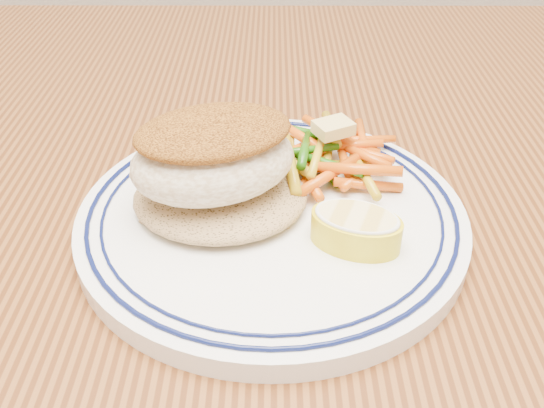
{
  "coord_description": "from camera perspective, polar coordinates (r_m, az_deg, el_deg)",
  "views": [
    {
      "loc": [
        -0.05,
        -0.36,
        1.01
      ],
      "look_at": [
        -0.05,
        -0.03,
        0.77
      ],
      "focal_mm": 40.0,
      "sensor_mm": 36.0,
      "label": 1
    }
  ],
  "objects": [
    {
      "name": "lemon_wedge",
      "position": [
        0.38,
        7.91,
        -2.22
      ],
      "size": [
        0.07,
        0.07,
        0.02
      ],
      "color": "yellow",
      "rests_on": "plate"
    },
    {
      "name": "fish_fillet",
      "position": [
        0.39,
        -5.55,
        4.72
      ],
      "size": [
        0.13,
        0.11,
        0.05
      ],
      "color": "beige",
      "rests_on": "rice_pilaf"
    },
    {
      "name": "dining_table",
      "position": [
        0.51,
        5.41,
        -8.67
      ],
      "size": [
        1.5,
        0.9,
        0.75
      ],
      "color": "#4E270F",
      "rests_on": "ground"
    },
    {
      "name": "vegetable_pile",
      "position": [
        0.44,
        5.16,
        4.51
      ],
      "size": [
        0.11,
        0.1,
        0.03
      ],
      "color": "#1D550A",
      "rests_on": "plate"
    },
    {
      "name": "plate",
      "position": [
        0.41,
        0.0,
        -1.19
      ],
      "size": [
        0.26,
        0.26,
        0.02
      ],
      "color": "white",
      "rests_on": "dining_table"
    },
    {
      "name": "butter_pat",
      "position": [
        0.44,
        5.79,
        7.16
      ],
      "size": [
        0.03,
        0.03,
        0.01
      ],
      "primitive_type": "cube",
      "rotation": [
        0.0,
        0.0,
        0.48
      ],
      "color": "#E7CA71",
      "rests_on": "vegetable_pile"
    },
    {
      "name": "rice_pilaf",
      "position": [
        0.41,
        -4.89,
        1.11
      ],
      "size": [
        0.12,
        0.1,
        0.02
      ],
      "primitive_type": "ellipsoid",
      "color": "#A07D50",
      "rests_on": "plate"
    }
  ]
}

